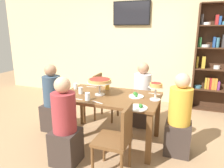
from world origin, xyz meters
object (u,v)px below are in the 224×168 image
diner_head_east (179,120)px  beer_glass_amber_tall (107,85)px  cutlery_knife_far (154,94)px  water_glass_clear_near (76,86)px  deep_dish_pizza_stand (100,81)px  salad_plate_far_diner (138,107)px  cutlery_fork_near (77,99)px  cutlery_fork_far (98,102)px  chair_far_left (103,94)px  diner_far_right (142,99)px  chair_near_right (118,137)px  water_glass_clear_far (81,91)px  bookshelf (223,57)px  personal_pizza_stand (156,87)px  diner_near_left (65,128)px  cutlery_knife_near (92,87)px  dining_table (110,101)px  diner_head_west (53,102)px  television (131,13)px  water_glass_clear_spare (88,97)px  salad_plate_near_diner (136,96)px

diner_head_east → beer_glass_amber_tall: diner_head_east is taller
cutlery_knife_far → water_glass_clear_near: bearing=12.4°
deep_dish_pizza_stand → salad_plate_far_diner: 0.78m
water_glass_clear_near → cutlery_fork_near: water_glass_clear_near is taller
cutlery_fork_far → chair_far_left: bearing=127.8°
water_glass_clear_near → diner_far_right: bearing=30.3°
chair_near_right → water_glass_clear_far: size_ratio=8.66×
deep_dish_pizza_stand → bookshelf: bearing=47.4°
personal_pizza_stand → cutlery_fork_far: bearing=-151.9°
diner_near_left → diner_far_right: size_ratio=1.00×
diner_near_left → cutlery_knife_near: diner_near_left is taller
diner_near_left → personal_pizza_stand: 1.32m
dining_table → diner_far_right: bearing=64.2°
chair_far_left → cutlery_fork_far: bearing=18.9°
cutlery_knife_near → diner_head_west: bearing=18.6°
diner_far_right → cutlery_knife_near: 0.92m
diner_head_east → water_glass_clear_near: 1.69m
chair_far_left → bookshelf: bearing=120.1°
television → diner_near_left: (-0.07, -2.83, -1.57)m
bookshelf → water_glass_clear_spare: bookshelf is taller
bookshelf → water_glass_clear_spare: (-1.93, -2.33, -0.35)m
dining_table → water_glass_clear_near: (-0.65, 0.13, 0.14)m
water_glass_clear_spare → personal_pizza_stand: bearing=21.2°
salad_plate_near_diner → cutlery_fork_near: 0.85m
diner_far_right → deep_dish_pizza_stand: bearing=-33.8°
cutlery_fork_far → cutlery_knife_far: (0.65, 0.66, 0.00)m
cutlery_knife_near → cutlery_knife_far: size_ratio=1.00×
diner_near_left → deep_dish_pizza_stand: (0.18, 0.70, 0.45)m
diner_far_right → diner_head_west: size_ratio=1.00×
television → diner_far_right: (0.60, -1.39, -1.57)m
chair_near_right → water_glass_clear_near: size_ratio=9.23×
television → beer_glass_amber_tall: bearing=-86.7°
cutlery_knife_near → personal_pizza_stand: bearing=155.2°
diner_head_west → water_glass_clear_far: diner_head_west is taller
chair_far_left → deep_dish_pizza_stand: bearing=19.2°
cutlery_knife_far → cutlery_fork_far: bearing=49.9°
cutlery_fork_near → water_glass_clear_near: bearing=124.3°
salad_plate_near_diner → cutlery_knife_far: 0.33m
cutlery_fork_far → bookshelf: bearing=72.1°
television → salad_plate_near_diner: television is taller
water_glass_clear_far → water_glass_clear_spare: (0.24, -0.24, 0.00)m
cutlery_knife_near → cutlery_knife_far: bearing=169.1°
diner_far_right → diner_near_left: bearing=-25.2°
diner_head_east → water_glass_clear_spare: diner_head_east is taller
salad_plate_far_diner → chair_far_left: bearing=129.3°
television → diner_head_west: bearing=-110.7°
bookshelf → beer_glass_amber_tall: bearing=-137.4°
personal_pizza_stand → beer_glass_amber_tall: size_ratio=1.70×
cutlery_knife_far → water_glass_clear_spare: bearing=41.7°
water_glass_clear_far → cutlery_fork_far: (0.41, -0.28, -0.05)m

